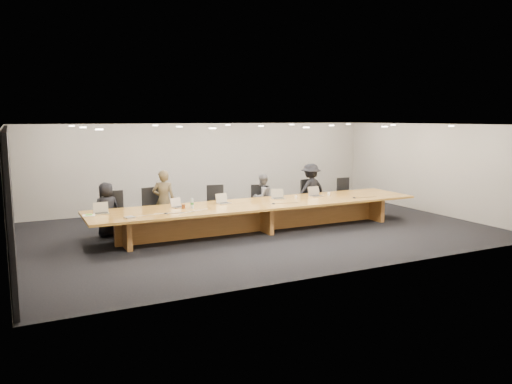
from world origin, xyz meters
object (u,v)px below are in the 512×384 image
at_px(laptop_d, 278,194).
at_px(water_bottle, 192,204).
at_px(chair_right, 311,197).
at_px(mic_left, 166,213).
at_px(person_c, 262,197).
at_px(laptop_a, 101,208).
at_px(mic_right, 354,198).
at_px(chair_mid_left, 217,205).
at_px(chair_far_right, 347,194).
at_px(person_d, 311,190).
at_px(paper_cup_near, 296,197).
at_px(paper_cup_far, 329,194).
at_px(laptop_c, 224,199).
at_px(laptop_e, 316,191).
at_px(laptop_b, 178,203).
at_px(amber_mug, 183,206).
at_px(chair_left, 155,209).
at_px(chair_mid_right, 259,203).
at_px(person_b, 164,200).
at_px(av_box, 129,217).
at_px(chair_far_left, 116,213).
at_px(mic_center, 273,203).
at_px(person_a, 107,209).
at_px(conference_table, 261,211).

xyz_separation_m(laptop_d, water_bottle, (-2.63, -0.34, -0.02)).
bearing_deg(chair_right, mic_left, -170.80).
height_order(person_c, laptop_a, person_c).
relative_size(laptop_a, mic_right, 2.89).
height_order(chair_mid_left, chair_far_right, chair_mid_left).
height_order(person_d, mic_right, person_d).
distance_m(person_c, paper_cup_near, 1.18).
bearing_deg(paper_cup_near, person_d, 42.35).
xyz_separation_m(water_bottle, paper_cup_far, (4.25, 0.25, -0.08)).
xyz_separation_m(chair_mid_left, paper_cup_near, (1.96, -1.02, 0.22)).
relative_size(laptop_c, laptop_e, 0.95).
bearing_deg(laptop_b, person_c, -2.37).
bearing_deg(amber_mug, chair_left, 112.68).
distance_m(laptop_a, water_bottle, 2.16).
distance_m(chair_mid_right, mic_left, 3.58).
bearing_deg(laptop_a, person_d, 10.59).
xyz_separation_m(chair_mid_left, chair_right, (3.17, 0.09, -0.01)).
height_order(laptop_e, amber_mug, laptop_e).
xyz_separation_m(person_b, person_d, (4.62, 0.05, -0.01)).
bearing_deg(water_bottle, chair_left, 119.70).
bearing_deg(mic_left, chair_mid_right, 25.55).
height_order(laptop_a, mic_left, laptop_a).
xyz_separation_m(laptop_b, mic_left, (-0.52, -0.68, -0.11)).
xyz_separation_m(person_d, laptop_d, (-1.58, -0.82, 0.09)).
bearing_deg(laptop_d, person_d, 40.96).
bearing_deg(chair_far_right, person_b, -178.23).
bearing_deg(person_b, chair_far_right, -157.47).
height_order(chair_right, laptop_a, chair_right).
height_order(av_box, mic_left, av_box).
height_order(chair_mid_right, mic_left, chair_mid_right).
height_order(person_c, paper_cup_near, person_c).
bearing_deg(laptop_d, chair_far_left, -177.25).
relative_size(chair_far_right, mic_center, 9.52).
xyz_separation_m(person_a, laptop_b, (1.61, -0.87, 0.18)).
height_order(chair_mid_right, person_c, person_c).
height_order(person_a, paper_cup_far, person_a).
distance_m(laptop_e, mic_left, 4.65).
relative_size(laptop_a, laptop_b, 1.11).
distance_m(person_c, amber_mug, 2.97).
bearing_deg(laptop_b, chair_far_left, 127.33).
bearing_deg(conference_table, person_d, 27.27).
xyz_separation_m(chair_far_left, laptop_e, (5.47, -0.91, 0.32)).
xyz_separation_m(chair_mid_left, mic_left, (-1.90, -1.55, 0.20)).
relative_size(chair_mid_right, laptop_a, 3.09).
bearing_deg(av_box, mic_right, -22.07).
height_order(chair_mid_right, laptop_a, chair_mid_right).
bearing_deg(paper_cup_far, person_c, 151.55).
distance_m(conference_table, amber_mug, 2.13).
bearing_deg(chair_mid_right, water_bottle, -135.18).
height_order(chair_mid_left, chair_mid_right, chair_mid_left).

